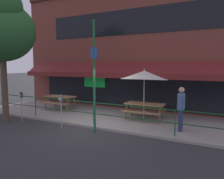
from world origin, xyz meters
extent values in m
plane|color=#2D2D30|center=(0.00, 0.00, 0.00)|extent=(120.00, 120.00, 0.00)
cube|color=gray|center=(0.00, 2.00, 0.05)|extent=(15.00, 4.00, 0.10)
cube|color=brown|center=(0.00, 4.25, 3.51)|extent=(15.00, 0.50, 7.01)
cube|color=black|center=(0.00, 3.99, 5.05)|extent=(10.50, 0.02, 1.40)
cube|color=black|center=(0.00, 3.99, 1.35)|extent=(12.00, 0.02, 2.30)
cube|color=#19D84C|center=(-2.25, 3.97, 1.65)|extent=(1.50, 0.02, 0.70)
cube|color=maroon|center=(0.00, 3.45, 2.50)|extent=(13.80, 0.92, 0.70)
cube|color=maroon|center=(0.00, 2.94, 2.10)|extent=(13.80, 0.08, 0.28)
cylinder|color=#194723|center=(-3.45, 0.30, 0.57)|extent=(0.04, 0.04, 0.95)
cylinder|color=#194723|center=(0.00, 0.30, 0.57)|extent=(0.04, 0.04, 0.95)
cylinder|color=#194723|center=(3.45, 0.30, 0.57)|extent=(0.04, 0.04, 0.95)
cube|color=#194723|center=(0.00, 0.30, 1.05)|extent=(13.80, 0.04, 0.04)
cube|color=#194723|center=(0.00, 0.30, 0.57)|extent=(13.80, 0.03, 0.03)
cube|color=#997047|center=(-3.51, 2.22, 0.84)|extent=(1.80, 0.80, 0.05)
cube|color=#997047|center=(-3.51, 1.64, 0.54)|extent=(1.80, 0.26, 0.04)
cube|color=#997047|center=(-3.51, 2.80, 0.54)|extent=(1.80, 0.26, 0.04)
cylinder|color=brown|center=(-2.71, 1.90, 0.47)|extent=(0.07, 0.30, 0.73)
cylinder|color=brown|center=(-2.71, 2.54, 0.47)|extent=(0.07, 0.30, 0.73)
cylinder|color=brown|center=(-4.31, 1.90, 0.47)|extent=(0.07, 0.30, 0.73)
cylinder|color=brown|center=(-4.31, 2.54, 0.47)|extent=(0.07, 0.30, 0.73)
cube|color=#997047|center=(1.66, 2.15, 0.84)|extent=(1.80, 0.80, 0.05)
cube|color=#997047|center=(1.66, 1.57, 0.54)|extent=(1.80, 0.26, 0.04)
cube|color=#997047|center=(1.66, 2.73, 0.54)|extent=(1.80, 0.26, 0.04)
cylinder|color=brown|center=(2.46, 1.83, 0.47)|extent=(0.07, 0.30, 0.73)
cylinder|color=brown|center=(2.46, 2.47, 0.47)|extent=(0.07, 0.30, 0.73)
cylinder|color=brown|center=(0.86, 1.83, 0.47)|extent=(0.07, 0.30, 0.73)
cylinder|color=brown|center=(0.86, 2.47, 0.47)|extent=(0.07, 0.30, 0.73)
cylinder|color=#B7B2A8|center=(1.66, 2.04, 1.25)|extent=(0.04, 0.04, 2.30)
cone|color=silver|center=(1.66, 2.04, 2.20)|extent=(2.10, 2.12, 0.53)
cylinder|color=white|center=(1.66, 2.04, 2.01)|extent=(2.14, 2.14, 0.18)
sphere|color=#B7B2A8|center=(1.66, 2.04, 2.44)|extent=(0.07, 0.07, 0.07)
cylinder|color=navy|center=(3.51, 0.97, 0.53)|extent=(0.15, 0.15, 0.86)
cylinder|color=navy|center=(3.50, 1.17, 0.53)|extent=(0.15, 0.15, 0.86)
cube|color=#4C709E|center=(3.50, 1.07, 1.26)|extent=(0.25, 0.41, 0.60)
cylinder|color=#4C709E|center=(3.51, 0.81, 1.23)|extent=(0.10, 0.10, 0.54)
cylinder|color=#4C709E|center=(3.50, 1.33, 1.23)|extent=(0.10, 0.10, 0.54)
sphere|color=tan|center=(3.50, 1.07, 1.70)|extent=(0.22, 0.22, 0.22)
cylinder|color=gray|center=(-3.42, -0.55, 0.57)|extent=(0.04, 0.04, 1.15)
cylinder|color=#2D2D33|center=(-3.42, -0.55, 1.25)|extent=(0.15, 0.15, 0.20)
sphere|color=#2D2D33|center=(-3.42, -0.55, 1.35)|extent=(0.14, 0.14, 0.14)
cube|color=silver|center=(-3.42, -0.64, 1.26)|extent=(0.08, 0.01, 0.13)
cylinder|color=gray|center=(-1.06, -0.54, 0.57)|extent=(0.04, 0.04, 1.15)
cylinder|color=#4C4C51|center=(-1.06, -0.54, 1.25)|extent=(0.15, 0.15, 0.20)
sphere|color=#4C4C51|center=(-1.06, -0.54, 1.35)|extent=(0.14, 0.14, 0.14)
cube|color=silver|center=(-1.06, -0.62, 1.26)|extent=(0.08, 0.01, 0.13)
cylinder|color=#1E6033|center=(0.53, -0.45, 2.16)|extent=(0.09, 0.09, 4.33)
cube|color=blue|center=(0.53, -0.47, 3.12)|extent=(0.28, 0.02, 0.40)
cylinder|color=brown|center=(-4.10, -0.90, 1.56)|extent=(0.28, 0.28, 3.12)
ellipsoid|color=#28602D|center=(-4.10, -0.90, 4.14)|extent=(3.14, 2.83, 2.67)
ellipsoid|color=#28602D|center=(-3.63, -1.21, 5.09)|extent=(1.89, 1.73, 1.73)
camera|label=1|loc=(4.98, -7.50, 2.63)|focal=35.00mm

